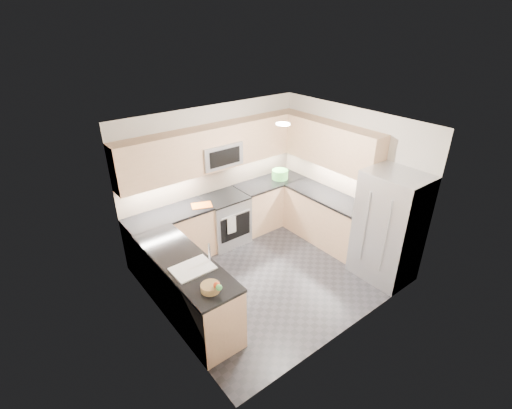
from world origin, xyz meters
name	(u,v)px	position (x,y,z in m)	size (l,w,h in m)	color
floor	(269,273)	(0.00, 0.00, 0.00)	(3.60, 3.20, 0.00)	#27262C
ceiling	(272,126)	(0.00, 0.00, 2.50)	(3.60, 3.20, 0.02)	beige
wall_back	(214,175)	(0.00, 1.60, 1.25)	(3.60, 0.02, 2.50)	beige
wall_front	(355,255)	(0.00, -1.60, 1.25)	(3.60, 0.02, 2.50)	beige
wall_left	(160,248)	(-1.80, 0.00, 1.25)	(0.02, 3.20, 2.50)	beige
wall_right	(348,178)	(1.80, 0.00, 1.25)	(0.02, 3.20, 2.50)	beige
base_cab_back_left	(171,239)	(-1.09, 1.30, 0.45)	(1.42, 0.60, 0.90)	#DAAD83
base_cab_back_right	(270,203)	(1.09, 1.30, 0.45)	(1.42, 0.60, 0.90)	#DAAD83
base_cab_right	(326,219)	(1.50, 0.15, 0.45)	(0.60, 1.70, 0.90)	#DAAD83
base_cab_peninsula	(187,289)	(-1.50, 0.00, 0.45)	(0.60, 2.00, 0.90)	#DAAD83
countertop_back_left	(168,215)	(-1.09, 1.30, 0.92)	(1.42, 0.63, 0.04)	black
countertop_back_right	(270,182)	(1.09, 1.30, 0.92)	(1.42, 0.63, 0.04)	black
countertop_right	(328,196)	(1.50, 0.15, 0.92)	(0.63, 1.70, 0.04)	black
countertop_peninsula	(184,261)	(-1.50, 0.00, 0.92)	(0.63, 2.00, 0.04)	black
upper_cab_back	(217,147)	(0.00, 1.43, 1.83)	(3.60, 0.35, 0.75)	#DAAD83
upper_cab_right	(332,145)	(1.62, 0.28, 1.83)	(0.35, 1.95, 0.75)	#DAAD83
backsplash_back	(214,178)	(0.00, 1.60, 1.20)	(3.60, 0.01, 0.51)	tan
backsplash_right	(328,173)	(1.80, 0.45, 1.20)	(0.01, 2.30, 0.51)	tan
gas_range	(225,220)	(0.00, 1.28, 0.46)	(0.76, 0.65, 0.91)	#A4A7AB
range_cooktop	(224,197)	(0.00, 1.28, 0.92)	(0.76, 0.65, 0.03)	black
oven_door_glass	(236,227)	(0.00, 0.95, 0.45)	(0.62, 0.02, 0.45)	black
oven_handle	(236,214)	(0.00, 0.93, 0.72)	(0.02, 0.02, 0.60)	#B2B5BA
microwave	(218,154)	(0.00, 1.40, 1.70)	(0.76, 0.40, 0.40)	#9EA0A6
microwave_door	(225,157)	(0.00, 1.20, 1.70)	(0.60, 0.01, 0.28)	black
refrigerator	(389,227)	(1.45, -1.15, 0.90)	(0.70, 0.90, 1.80)	#ABADB3
fridge_handle_left	(385,237)	(1.08, -1.33, 0.95)	(0.02, 0.02, 1.20)	#B2B5BA
fridge_handle_right	(365,227)	(1.08, -0.97, 0.95)	(0.02, 0.02, 1.20)	#B2B5BA
sink_basin	(193,273)	(-1.50, -0.25, 0.88)	(0.52, 0.38, 0.16)	white
faucet	(209,253)	(-1.24, -0.25, 1.08)	(0.03, 0.03, 0.28)	silver
utensil_bowl	(280,174)	(1.31, 1.26, 1.03)	(0.32, 0.32, 0.18)	#55BD51
cutting_board	(202,205)	(-0.50, 1.21, 0.95)	(0.34, 0.24, 0.01)	orange
fruit_basket	(210,288)	(-1.54, -0.74, 0.98)	(0.23, 0.23, 0.08)	#9D7B49
fruit_apple	(217,285)	(-1.50, -0.82, 1.05)	(0.08, 0.08, 0.08)	red
fruit_pear	(219,288)	(-1.50, -0.88, 1.05)	(0.08, 0.08, 0.08)	#4FB856
dish_towel_check	(232,225)	(-0.11, 0.91, 0.55)	(0.17, 0.01, 0.32)	silver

